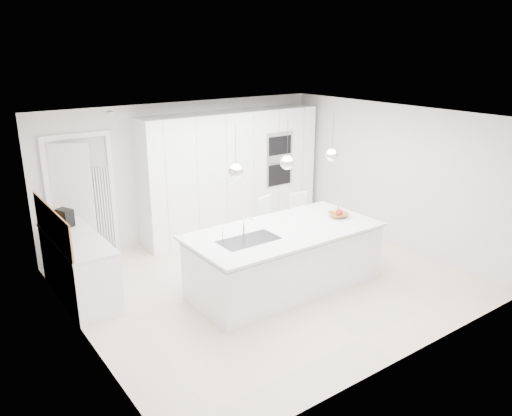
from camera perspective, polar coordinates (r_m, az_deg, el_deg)
floor at (r=7.73m, az=1.31°, el=-8.35°), size 5.50×5.50×0.00m
wall_back at (r=9.30m, az=-7.94°, el=4.29°), size 5.50×0.00×5.50m
wall_left at (r=6.11m, az=-19.77°, el=-4.02°), size 0.00×5.00×5.00m
ceiling at (r=6.99m, az=1.46°, el=10.36°), size 5.50×5.50×0.00m
tall_cabinets at (r=9.47m, az=-2.77°, el=4.05°), size 3.60×0.60×2.30m
oven_stack at (r=9.69m, az=2.71°, el=5.59°), size 0.62×0.04×1.05m
doorway_frame at (r=8.64m, az=-19.26°, el=0.81°), size 1.11×0.08×2.13m
hallway_door at (r=8.54m, az=-20.74°, el=0.31°), size 0.76×0.38×2.00m
radiator at (r=8.77m, az=-17.13°, el=0.07°), size 0.32×0.04×1.40m
left_base_cabinets at (r=7.56m, az=-19.56°, el=-6.47°), size 0.60×1.80×0.86m
left_worktop at (r=7.40m, az=-19.92°, el=-3.29°), size 0.62×1.82×0.04m
oak_backsplash at (r=7.24m, az=-22.32°, el=-1.74°), size 0.02×1.80×0.50m
island_base at (r=7.39m, az=3.36°, el=-5.98°), size 2.80×1.20×0.86m
island_worktop at (r=7.25m, az=3.18°, el=-2.60°), size 2.84×1.40×0.04m
island_sink at (r=6.87m, az=-0.82°, el=-4.31°), size 0.84×0.44×0.18m
island_tap at (r=6.97m, az=-1.43°, el=-1.96°), size 0.02×0.02×0.30m
pendant_left at (r=6.43m, az=-2.32°, el=4.24°), size 0.20×0.20×0.20m
pendant_mid at (r=6.92m, az=3.58°, el=5.21°), size 0.20×0.20×0.20m
pendant_right at (r=7.48m, az=8.68°, el=6.00°), size 0.20×0.20×0.20m
fruit_bowl at (r=7.84m, az=9.40°, el=-0.78°), size 0.38×0.38×0.07m
espresso_machine at (r=7.84m, az=-21.01°, el=-1.04°), size 0.24×0.29×0.26m
bar_stool_left at (r=8.22m, az=1.49°, el=-2.56°), size 0.50×0.58×1.08m
bar_stool_right at (r=8.69m, az=5.38°, el=-1.70°), size 0.44×0.53×1.02m
apple_a at (r=7.80m, az=9.45°, el=-0.65°), size 0.07×0.07×0.07m
apple_b at (r=7.89m, az=9.52°, el=-0.44°), size 0.07×0.07×0.07m
apple_c at (r=7.86m, az=9.56°, el=-0.46°), size 0.09×0.09×0.09m
banana_bunch at (r=7.82m, az=9.23°, el=-0.26°), size 0.22×0.16×0.20m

